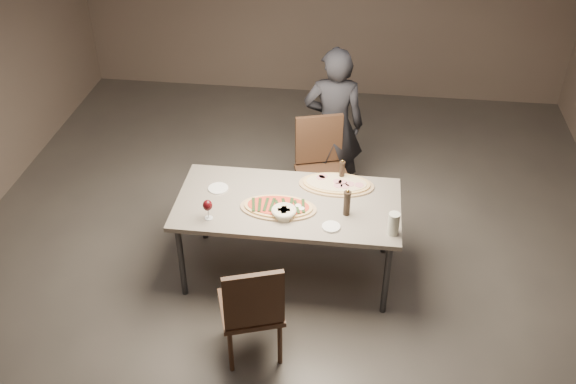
# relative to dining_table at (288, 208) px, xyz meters

# --- Properties ---
(room) EXTENTS (7.00, 7.00, 7.00)m
(room) POSITION_rel_dining_table_xyz_m (0.00, 0.00, 0.71)
(room) COLOR #56504A
(room) RESTS_ON ground
(dining_table) EXTENTS (1.80, 0.90, 0.75)m
(dining_table) POSITION_rel_dining_table_xyz_m (0.00, 0.00, 0.00)
(dining_table) COLOR gray
(dining_table) RESTS_ON ground
(zucchini_pizza) EXTENTS (0.61, 0.34, 0.05)m
(zucchini_pizza) POSITION_rel_dining_table_xyz_m (-0.06, -0.10, 0.07)
(zucchini_pizza) COLOR tan
(zucchini_pizza) RESTS_ON dining_table
(ham_pizza) EXTENTS (0.62, 0.35, 0.04)m
(ham_pizza) POSITION_rel_dining_table_xyz_m (0.37, 0.28, 0.07)
(ham_pizza) COLOR tan
(ham_pizza) RESTS_ON dining_table
(bread_basket) EXTENTS (0.20, 0.20, 0.07)m
(bread_basket) POSITION_rel_dining_table_xyz_m (-0.01, -0.19, 0.10)
(bread_basket) COLOR beige
(bread_basket) RESTS_ON dining_table
(oil_dish) EXTENTS (0.14, 0.14, 0.02)m
(oil_dish) POSITION_rel_dining_table_xyz_m (0.37, -0.28, 0.07)
(oil_dish) COLOR white
(oil_dish) RESTS_ON dining_table
(pepper_mill_left) EXTENTS (0.06, 0.06, 0.23)m
(pepper_mill_left) POSITION_rel_dining_table_xyz_m (0.47, -0.10, 0.17)
(pepper_mill_left) COLOR black
(pepper_mill_left) RESTS_ON dining_table
(pepper_mill_right) EXTENTS (0.05, 0.05, 0.19)m
(pepper_mill_right) POSITION_rel_dining_table_xyz_m (0.41, 0.38, 0.15)
(pepper_mill_right) COLOR black
(pepper_mill_right) RESTS_ON dining_table
(carafe) EXTENTS (0.09, 0.09, 0.18)m
(carafe) POSITION_rel_dining_table_xyz_m (0.83, -0.29, 0.15)
(carafe) COLOR silver
(carafe) RESTS_ON dining_table
(wine_glass) EXTENTS (0.08, 0.08, 0.17)m
(wine_glass) POSITION_rel_dining_table_xyz_m (-0.58, -0.29, 0.18)
(wine_glass) COLOR silver
(wine_glass) RESTS_ON dining_table
(side_plate) EXTENTS (0.17, 0.17, 0.01)m
(side_plate) POSITION_rel_dining_table_xyz_m (-0.60, 0.11, 0.06)
(side_plate) COLOR white
(side_plate) RESTS_ON dining_table
(chair_near) EXTENTS (0.56, 0.56, 0.93)m
(chair_near) POSITION_rel_dining_table_xyz_m (-0.13, -0.96, -0.17)
(chair_near) COLOR #422A1B
(chair_near) RESTS_ON ground
(chair_far) EXTENTS (0.58, 0.58, 0.98)m
(chair_far) POSITION_rel_dining_table_xyz_m (0.20, 0.92, -0.14)
(chair_far) COLOR #422A1B
(chair_far) RESTS_ON ground
(diner) EXTENTS (0.60, 0.42, 1.58)m
(diner) POSITION_rel_dining_table_xyz_m (0.28, 1.21, 0.10)
(diner) COLOR black
(diner) RESTS_ON ground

